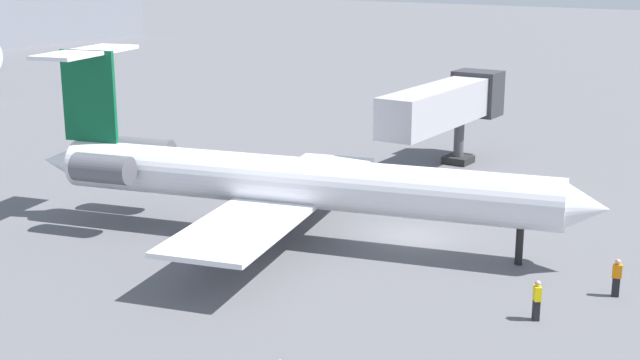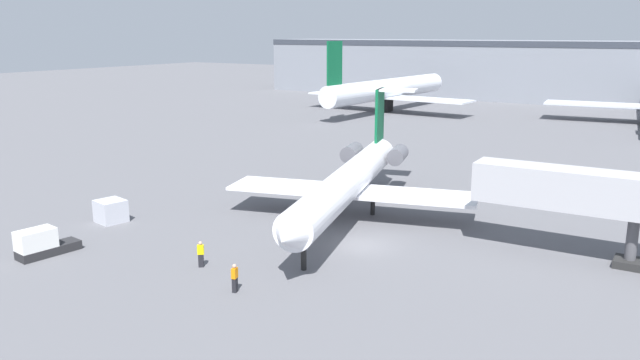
# 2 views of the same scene
# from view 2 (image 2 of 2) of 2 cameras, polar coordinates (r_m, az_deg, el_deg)

# --- Properties ---
(ground_plane) EXTENTS (400.00, 400.00, 0.10)m
(ground_plane) POSITION_cam_2_polar(r_m,az_deg,el_deg) (43.81, 3.89, -5.97)
(ground_plane) COLOR #5B5B60
(regional_jet) EXTENTS (20.18, 29.79, 9.31)m
(regional_jet) POSITION_cam_2_polar(r_m,az_deg,el_deg) (49.45, 2.84, 0.17)
(regional_jet) COLOR white
(regional_jet) RESTS_ON ground_plane
(jet_bridge) EXTENTS (14.18, 3.24, 6.17)m
(jet_bridge) POSITION_cam_2_polar(r_m,az_deg,el_deg) (43.16, 24.43, -1.20)
(jet_bridge) COLOR #ADADB2
(jet_bridge) RESTS_ON ground_plane
(ground_crew_marshaller) EXTENTS (0.48, 0.44, 1.69)m
(ground_crew_marshaller) POSITION_cam_2_polar(r_m,az_deg,el_deg) (40.13, -10.84, -6.65)
(ground_crew_marshaller) COLOR black
(ground_crew_marshaller) RESTS_ON ground_plane
(ground_crew_loader) EXTENTS (0.35, 0.45, 1.69)m
(ground_crew_loader) POSITION_cam_2_polar(r_m,az_deg,el_deg) (36.09, -7.80, -8.85)
(ground_crew_loader) COLOR black
(ground_crew_loader) RESTS_ON ground_plane
(baggage_tug_lead) EXTENTS (1.96, 4.16, 1.90)m
(baggage_tug_lead) POSITION_cam_2_polar(r_m,az_deg,el_deg) (45.17, -24.09, -5.36)
(baggage_tug_lead) COLOR #262628
(baggage_tug_lead) RESTS_ON ground_plane
(cargo_container_uld) EXTENTS (2.44, 2.37, 1.73)m
(cargo_container_uld) POSITION_cam_2_polar(r_m,az_deg,el_deg) (51.27, -18.57, -2.70)
(cargo_container_uld) COLOR silver
(cargo_container_uld) RESTS_ON ground_plane
(terminal_building) EXTENTS (152.51, 18.51, 12.70)m
(terminal_building) POSITION_cam_2_polar(r_m,az_deg,el_deg) (143.08, 24.19, 8.96)
(terminal_building) COLOR gray
(terminal_building) RESTS_ON ground_plane
(parked_airliner_west_end) EXTENTS (32.61, 38.55, 13.10)m
(parked_airliner_west_end) POSITION_cam_2_polar(r_m,az_deg,el_deg) (116.83, 6.12, 8.21)
(parked_airliner_west_end) COLOR silver
(parked_airliner_west_end) RESTS_ON ground_plane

